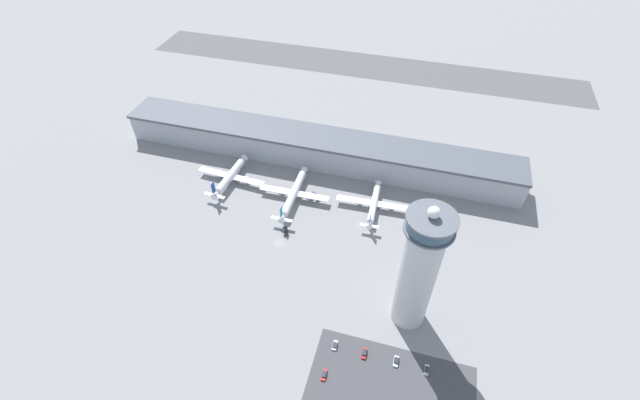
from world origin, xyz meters
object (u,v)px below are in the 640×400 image
(car_grey_coupe, at_px, (324,375))
(airplane_gate_alpha, at_px, (230,176))
(car_white_wagon, at_px, (364,353))
(car_maroon_suv, at_px, (335,345))
(car_green_van, at_px, (427,370))
(airplane_gate_charlie, at_px, (374,204))
(service_truck_catering, at_px, (316,196))
(airplane_gate_bravo, at_px, (294,193))
(car_black_suv, at_px, (396,361))
(control_tower, at_px, (419,270))
(service_truck_fuel, at_px, (285,231))

(car_grey_coupe, bearing_deg, airplane_gate_alpha, 130.87)
(car_white_wagon, height_order, car_maroon_suv, car_white_wagon)
(airplane_gate_alpha, relative_size, car_green_van, 9.63)
(airplane_gate_charlie, bearing_deg, car_grey_coupe, -90.93)
(car_grey_coupe, bearing_deg, service_truck_catering, 108.10)
(airplane_gate_bravo, bearing_deg, car_green_van, -44.14)
(car_green_van, bearing_deg, service_truck_catering, 129.95)
(airplane_gate_alpha, xyz_separation_m, car_maroon_suv, (84.14, -82.90, -3.89))
(airplane_gate_bravo, relative_size, car_grey_coupe, 9.34)
(airplane_gate_alpha, bearing_deg, airplane_gate_bravo, -5.46)
(airplane_gate_bravo, height_order, car_maroon_suv, airplane_gate_bravo)
(car_black_suv, bearing_deg, control_tower, 86.29)
(service_truck_catering, height_order, car_white_wagon, service_truck_catering)
(control_tower, bearing_deg, car_maroon_suv, -139.79)
(control_tower, bearing_deg, car_white_wagon, -122.40)
(control_tower, xyz_separation_m, service_truck_fuel, (-67.31, 31.45, -31.54))
(airplane_gate_bravo, relative_size, car_green_van, 10.00)
(car_green_van, bearing_deg, airplane_gate_charlie, 113.92)
(service_truck_catering, relative_size, service_truck_fuel, 1.14)
(service_truck_catering, xyz_separation_m, car_white_wagon, (45.15, -83.93, -0.26))
(car_white_wagon, bearing_deg, car_maroon_suv, 179.70)
(service_truck_fuel, distance_m, car_green_van, 95.15)
(control_tower, xyz_separation_m, car_black_suv, (-1.47, -22.63, -32.01))
(car_green_van, height_order, car_maroon_suv, car_green_van)
(airplane_gate_alpha, relative_size, airplane_gate_charlie, 0.99)
(car_green_van, height_order, car_black_suv, car_green_van)
(car_black_suv, bearing_deg, car_grey_coupe, -153.45)
(airplane_gate_alpha, relative_size, car_grey_coupe, 8.99)
(car_black_suv, xyz_separation_m, car_grey_coupe, (-26.45, -13.21, -0.07))
(car_green_van, bearing_deg, car_maroon_suv, 179.72)
(car_white_wagon, bearing_deg, car_black_suv, 0.68)
(service_truck_fuel, xyz_separation_m, car_white_wagon, (52.85, -54.24, -0.47))
(car_white_wagon, xyz_separation_m, car_grey_coupe, (-13.46, -13.06, -0.06))
(car_grey_coupe, bearing_deg, service_truck_fuel, 120.34)
(car_grey_coupe, bearing_deg, car_black_suv, 26.55)
(control_tower, xyz_separation_m, airplane_gate_charlie, (-26.35, 60.81, -28.44))
(car_green_van, relative_size, car_grey_coupe, 0.93)
(car_maroon_suv, bearing_deg, car_grey_coupe, -94.53)
(car_white_wagon, distance_m, car_grey_coupe, 18.75)
(service_truck_catering, bearing_deg, airplane_gate_bravo, -156.96)
(service_truck_catering, bearing_deg, service_truck_fuel, -104.53)
(car_maroon_suv, relative_size, car_grey_coupe, 0.94)
(airplane_gate_charlie, bearing_deg, airplane_gate_alpha, -179.58)
(control_tower, bearing_deg, car_grey_coupe, -127.91)
(airplane_gate_charlie, height_order, car_maroon_suv, airplane_gate_charlie)
(service_truck_catering, bearing_deg, control_tower, -45.73)
(car_black_suv, relative_size, car_grey_coupe, 1.00)
(service_truck_catering, height_order, car_black_suv, service_truck_catering)
(airplane_gate_charlie, bearing_deg, airplane_gate_bravo, -174.28)
(service_truck_fuel, distance_m, car_maroon_suv, 67.60)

